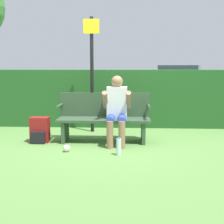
# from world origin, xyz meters

# --- Properties ---
(ground_plane) EXTENTS (40.00, 40.00, 0.00)m
(ground_plane) POSITION_xyz_m (0.00, 0.00, 0.00)
(ground_plane) COLOR #5B8942
(hedge_back) EXTENTS (12.00, 0.56, 1.26)m
(hedge_back) POSITION_xyz_m (0.00, 1.54, 0.63)
(hedge_back) COLOR #235623
(hedge_back) RESTS_ON ground
(park_bench) EXTENTS (1.64, 0.50, 0.86)m
(park_bench) POSITION_xyz_m (0.00, 0.07, 0.43)
(park_bench) COLOR #334C33
(park_bench) RESTS_ON ground
(person_seated) EXTENTS (0.49, 0.66, 1.18)m
(person_seated) POSITION_xyz_m (0.23, -0.07, 0.63)
(person_seated) COLOR silver
(person_seated) RESTS_ON ground
(backpack) EXTENTS (0.32, 0.28, 0.45)m
(backpack) POSITION_xyz_m (-1.13, -0.10, 0.21)
(backpack) COLOR maroon
(backpack) RESTS_ON ground
(water_bottle) EXTENTS (0.07, 0.07, 0.28)m
(water_bottle) POSITION_xyz_m (0.29, -0.84, 0.13)
(water_bottle) COLOR silver
(water_bottle) RESTS_ON ground
(signpost) EXTENTS (0.31, 0.09, 2.30)m
(signpost) POSITION_xyz_m (-0.30, 0.86, 1.30)
(signpost) COLOR black
(signpost) RESTS_ON ground
(parked_car) EXTENTS (4.39, 2.96, 1.37)m
(parked_car) POSITION_xyz_m (3.02, 10.60, 0.65)
(parked_car) COLOR silver
(parked_car) RESTS_ON ground
(litter_crumple) EXTENTS (0.11, 0.11, 0.11)m
(litter_crumple) POSITION_xyz_m (-0.54, -0.69, 0.05)
(litter_crumple) COLOR silver
(litter_crumple) RESTS_ON ground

